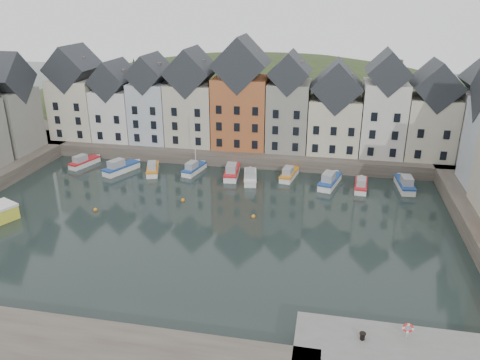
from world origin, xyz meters
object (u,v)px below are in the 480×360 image
(boat_d, at_px, (194,168))
(life_ring_post, at_px, (408,328))
(boat_a, at_px, (84,162))
(mooring_bollard, at_px, (363,336))

(boat_d, relative_size, life_ring_post, 8.01)
(boat_a, height_order, boat_d, boat_d)
(boat_a, distance_m, mooring_bollard, 54.83)
(life_ring_post, bearing_deg, boat_d, 127.20)
(boat_a, bearing_deg, boat_d, 18.58)
(boat_a, height_order, mooring_bollard, mooring_bollard)
(boat_a, distance_m, boat_d, 18.18)
(boat_a, relative_size, boat_d, 0.55)
(boat_a, height_order, life_ring_post, life_ring_post)
(boat_d, height_order, mooring_bollard, boat_d)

